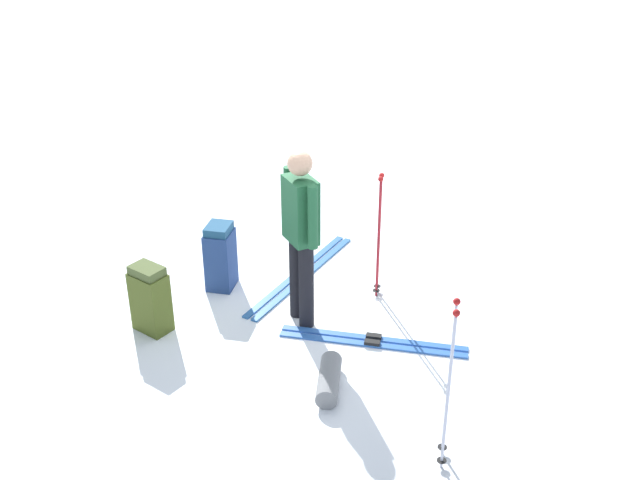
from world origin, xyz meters
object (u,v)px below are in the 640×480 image
Objects in this scene: ski_pair_far at (373,341)px; ski_poles_planted_near at (450,378)px; ski_pair_near at (301,275)px; sleeping_mat_rolled at (329,379)px; skier_standing at (301,230)px; ski_poles_planted_far at (379,230)px; backpack_bright at (220,257)px; backpack_large_dark at (150,299)px.

ski_poles_planted_near is (1.13, 1.03, 0.73)m from ski_pair_far.
ski_pair_near is 1.86m from sleeping_mat_rolled.
skier_standing is 1.32× the size of ski_poles_planted_far.
backpack_bright is 1.97m from sleeping_mat_rolled.
ski_poles_planted_far is 1.69m from sleeping_mat_rolled.
backpack_bright reaches higher than ski_pair_far.
ski_pair_far is at bearing 174.96° from sleeping_mat_rolled.
ski_pair_near is 0.89m from backpack_bright.
backpack_large_dark is at bearing -27.16° from ski_pair_near.
ski_pair_near is at bearing -87.31° from ski_poles_planted_far.
ski_pair_far is at bearing 83.09° from backpack_bright.
backpack_bright is at bearing -96.91° from ski_pair_far.
skier_standing reaches higher than ski_poles_planted_far.
skier_standing is 1.01× the size of ski_pair_far.
skier_standing is 1.36m from sleeping_mat_rolled.
skier_standing is 1.20m from ski_pair_far.
backpack_large_dark is 0.95m from backpack_bright.
backpack_large_dark reaches higher than sleeping_mat_rolled.
ski_poles_planted_near reaches higher than ski_pair_near.
backpack_bright is 0.54× the size of ski_poles_planted_far.
ski_poles_planted_near is at bearing 56.86° from skier_standing.
sleeping_mat_rolled is at bearing 40.51° from skier_standing.
ski_pair_far is at bearing 56.54° from ski_pair_near.
ski_poles_planted_near is at bearing 82.25° from backpack_large_dark.
backpack_bright is at bearing -99.80° from skier_standing.
ski_pair_far is 0.77m from sleeping_mat_rolled.
ski_poles_planted_far reaches higher than backpack_bright.
sleeping_mat_rolled is at bearing 8.70° from ski_poles_planted_far.
sleeping_mat_rolled is (0.76, -0.07, 0.08)m from ski_pair_far.
ski_poles_planted_far is at bearing -145.15° from ski_poles_planted_near.
ski_poles_planted_near is at bearing 49.17° from ski_pair_near.
ski_poles_planted_near is (0.40, 2.94, 0.42)m from backpack_large_dark.
skier_standing is 2.45× the size of backpack_bright.
sleeping_mat_rolled is at bearing 35.41° from ski_pair_near.
ski_pair_near is 1.14× the size of ski_pair_far.
ski_pair_near is 1.10m from ski_poles_planted_far.
sleeping_mat_rolled is (0.03, 1.84, -0.23)m from backpack_large_dark.
ski_pair_far is 1.31× the size of ski_poles_planted_far.
skier_standing is 1.52m from backpack_large_dark.
sleeping_mat_rolled is (0.97, 1.70, -0.25)m from backpack_bright.
backpack_bright is at bearing -68.29° from ski_poles_planted_far.
ski_pair_far is at bearing -137.44° from ski_poles_planted_near.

